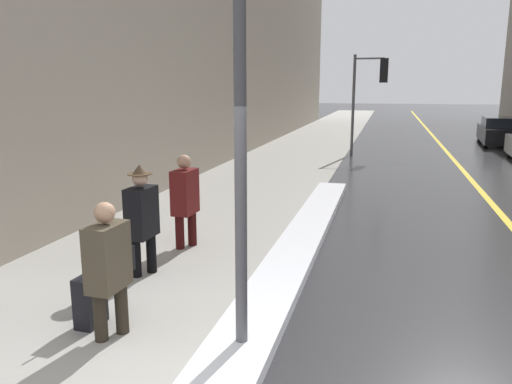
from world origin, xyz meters
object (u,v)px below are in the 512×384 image
Objects in this scene: traffic_light_near at (372,83)px; rolling_suitcase at (90,301)px; lamp_post at (240,71)px; pedestrian_nearside at (185,197)px; parked_car_black at (501,131)px; pedestrian_in_glasses at (109,264)px; pedestrian_in_fedora at (142,216)px.

traffic_light_near reaches higher than rolling_suitcase.
pedestrian_nearside is (-1.88, 3.06, -1.94)m from lamp_post.
traffic_light_near is 12.87m from pedestrian_nearside.
rolling_suitcase is (-2.47, -15.40, -2.50)m from traffic_light_near.
parked_car_black is at bearing 161.12° from rolling_suitcase.
pedestrian_in_glasses is at bearing -95.66° from traffic_light_near.
pedestrian_in_fedora is at bearing 160.78° from parked_car_black.
rolling_suitcase is at bearing 3.77° from pedestrian_nearside.
pedestrian_nearside is at bearing -169.45° from pedestrian_in_glasses.
parked_car_black is at bearing 159.15° from pedestrian_in_fedora.
pedestrian_in_glasses is at bearing 10.55° from pedestrian_nearside.
pedestrian_in_glasses is at bearing 163.78° from parked_car_black.
lamp_post is at bearing 34.31° from pedestrian_nearside.
pedestrian_in_glasses is (-1.46, -0.03, -1.98)m from lamp_post.
lamp_post reaches higher than pedestrian_in_fedora.
pedestrian_nearside is 0.34× the size of parked_car_black.
pedestrian_in_glasses is 0.32× the size of parked_car_black.
lamp_post is 2.88× the size of pedestrian_in_fedora.
parked_car_black is 4.96× the size of rolling_suitcase.
traffic_light_near is 8.29m from parked_car_black.
pedestrian_in_fedora is at bearing -98.72° from traffic_light_near.
lamp_post is at bearing 51.67° from pedestrian_in_fedora.
traffic_light_near is 0.82× the size of parked_car_black.
pedestrian_nearside reaches higher than pedestrian_in_glasses.
lamp_post is 0.99× the size of parked_car_black.
lamp_post reaches higher than pedestrian_in_glasses.
pedestrian_nearside is at bearing 159.50° from parked_car_black.
pedestrian_in_fedora is 1.34m from pedestrian_nearside.
pedestrian_in_fedora reaches higher than pedestrian_in_glasses.
lamp_post reaches higher than rolling_suitcase.
traffic_light_near is at bearing 171.33° from pedestrian_nearside.
lamp_post is 22.10m from parked_car_black.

